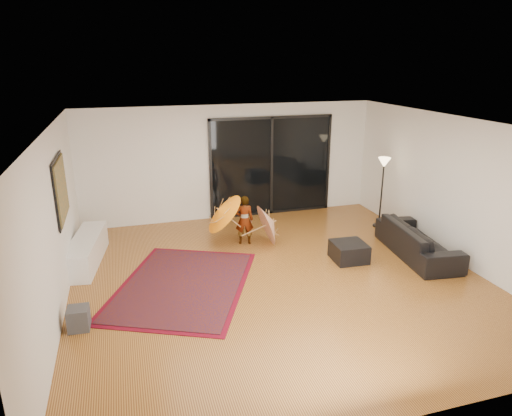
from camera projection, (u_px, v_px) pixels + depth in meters
name	position (u px, v px, depth m)	size (l,w,h in m)	color
floor	(278.00, 279.00, 8.03)	(7.00, 7.00, 0.00)	#AF7330
ceiling	(281.00, 125.00, 7.18)	(7.00, 7.00, 0.00)	white
wall_back	(231.00, 162.00, 10.79)	(7.00, 7.00, 0.00)	silver
wall_front	(399.00, 313.00, 4.42)	(7.00, 7.00, 0.00)	silver
wall_left	(54.00, 227.00, 6.66)	(7.00, 7.00, 0.00)	silver
wall_right	(456.00, 190.00, 8.55)	(7.00, 7.00, 0.00)	silver
sliding_door	(271.00, 166.00, 11.08)	(3.06, 0.07, 2.40)	black
painting	(61.00, 189.00, 7.49)	(0.04, 1.28, 1.08)	black
media_console	(87.00, 250.00, 8.59)	(0.46, 1.84, 0.51)	white
speaker	(79.00, 318.00, 6.50)	(0.29, 0.29, 0.33)	#424244
persian_rug	(183.00, 285.00, 7.80)	(3.10, 3.50, 0.02)	#5B0717
sofa	(418.00, 240.00, 8.91)	(2.12, 0.83, 0.62)	black
ottoman	(349.00, 252.00, 8.72)	(0.62, 0.62, 0.35)	black
floor_lamp	(383.00, 173.00, 10.16)	(0.28, 0.28, 1.61)	black
child	(244.00, 220.00, 9.42)	(0.38, 0.25, 1.04)	#999999
parasol_orange	(218.00, 213.00, 9.16)	(0.76, 0.93, 0.91)	orange
parasol_white	(274.00, 220.00, 9.45)	(0.53, 0.87, 0.91)	white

